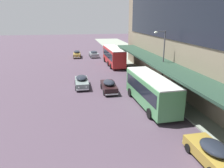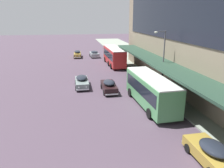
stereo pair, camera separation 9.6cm
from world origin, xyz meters
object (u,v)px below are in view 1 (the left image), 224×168
at_px(sedan_second_near, 94,54).
at_px(transit_bus_kerbside_rear, 151,89).
at_px(fire_hydrant, 174,99).
at_px(street_lamp, 162,57).
at_px(sedan_second_mid, 82,81).
at_px(transit_bus_kerbside_front, 114,55).
at_px(sedan_oncoming_front, 77,54).
at_px(sedan_far_back, 109,86).
at_px(sedan_oncoming_rear, 212,153).

bearing_deg(sedan_second_near, transit_bus_kerbside_rear, -84.87).
relative_size(transit_bus_kerbside_rear, fire_hydrant, 13.78).
bearing_deg(transit_bus_kerbside_rear, street_lamp, 55.38).
relative_size(transit_bus_kerbside_rear, sedan_second_mid, 2.03).
relative_size(transit_bus_kerbside_front, transit_bus_kerbside_rear, 1.11).
height_order(sedan_oncoming_front, sedan_far_back, sedan_oncoming_front).
bearing_deg(sedan_oncoming_front, sedan_far_back, -83.02).
xyz_separation_m(sedan_second_mid, sedan_far_back, (3.33, -2.66, 0.01)).
relative_size(sedan_second_near, street_lamp, 0.62).
xyz_separation_m(sedan_second_mid, street_lamp, (9.84, -3.82, 3.72)).
distance_m(transit_bus_kerbside_front, transit_bus_kerbside_rear, 21.46).
height_order(transit_bus_kerbside_rear, sedan_far_back, transit_bus_kerbside_rear).
height_order(sedan_oncoming_rear, sedan_far_back, sedan_far_back).
xyz_separation_m(sedan_second_mid, sedan_second_near, (4.11, 23.20, -0.00)).
bearing_deg(fire_hydrant, street_lamp, 88.95).
distance_m(transit_bus_kerbside_front, sedan_oncoming_rear, 31.48).
distance_m(sedan_second_mid, sedan_oncoming_front, 23.67).
height_order(transit_bus_kerbside_front, sedan_second_near, transit_bus_kerbside_front).
xyz_separation_m(transit_bus_kerbside_front, transit_bus_kerbside_rear, (-0.14, -21.46, -0.09)).
bearing_deg(transit_bus_kerbside_rear, fire_hydrant, 3.69).
bearing_deg(fire_hydrant, transit_bus_kerbside_rear, -176.31).
relative_size(transit_bus_kerbside_rear, sedan_second_near, 2.08).
distance_m(sedan_oncoming_rear, street_lamp, 14.89).
bearing_deg(sedan_oncoming_rear, transit_bus_kerbside_front, 90.83).
relative_size(sedan_second_mid, sedan_second_near, 1.02).
bearing_deg(transit_bus_kerbside_rear, sedan_oncoming_rear, -86.59).
bearing_deg(sedan_second_near, street_lamp, -78.04).
height_order(sedan_second_mid, sedan_oncoming_rear, sedan_second_mid).
relative_size(sedan_far_back, fire_hydrant, 6.45).
relative_size(street_lamp, fire_hydrant, 10.74).
bearing_deg(sedan_second_mid, street_lamp, -21.22).
height_order(transit_bus_kerbside_front, sedan_second_mid, transit_bus_kerbside_front).
height_order(transit_bus_kerbside_rear, sedan_second_near, transit_bus_kerbside_rear).
distance_m(sedan_oncoming_front, street_lamp, 29.40).
height_order(sedan_second_near, sedan_oncoming_rear, sedan_second_near).
distance_m(transit_bus_kerbside_rear, sedan_far_back, 6.56).
bearing_deg(sedan_second_mid, fire_hydrant, -38.85).
distance_m(transit_bus_kerbside_front, sedan_second_mid, 15.20).
height_order(transit_bus_kerbside_front, sedan_oncoming_rear, transit_bus_kerbside_front).
height_order(transit_bus_kerbside_rear, sedan_oncoming_rear, transit_bus_kerbside_rear).
xyz_separation_m(sedan_second_near, sedan_oncoming_front, (-4.01, 0.47, 0.03)).
distance_m(sedan_oncoming_front, fire_hydrant, 32.98).
bearing_deg(fire_hydrant, sedan_far_back, 141.07).
bearing_deg(transit_bus_kerbside_rear, sedan_second_near, 95.13).
height_order(sedan_oncoming_front, fire_hydrant, sedan_oncoming_front).
xyz_separation_m(transit_bus_kerbside_rear, sedan_oncoming_rear, (0.59, -10.00, -1.14)).
bearing_deg(sedan_far_back, fire_hydrant, -38.93).
relative_size(sedan_second_mid, sedan_oncoming_front, 0.95).
height_order(transit_bus_kerbside_rear, sedan_second_mid, transit_bus_kerbside_rear).
height_order(transit_bus_kerbside_rear, fire_hydrant, transit_bus_kerbside_rear).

